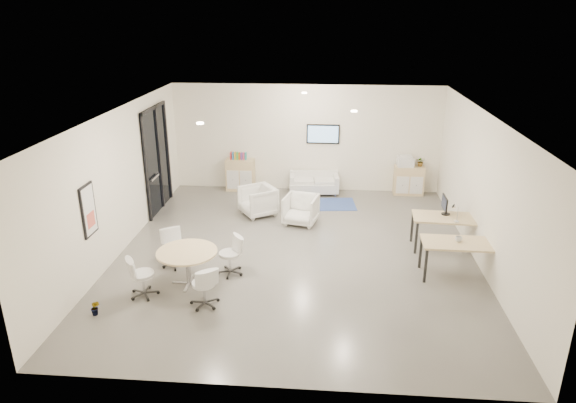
# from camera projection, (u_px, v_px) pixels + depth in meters

# --- Properties ---
(room_shell) EXTENTS (9.60, 10.60, 4.80)m
(room_shell) POSITION_uv_depth(u_px,v_px,m) (296.00, 187.00, 11.20)
(room_shell) COLOR #605E58
(room_shell) RESTS_ON ground
(glass_door) EXTENTS (0.09, 1.90, 2.85)m
(glass_door) POSITION_uv_depth(u_px,v_px,m) (157.00, 156.00, 13.87)
(glass_door) COLOR black
(glass_door) RESTS_ON room_shell
(artwork) EXTENTS (0.05, 0.54, 1.04)m
(artwork) POSITION_uv_depth(u_px,v_px,m) (89.00, 210.00, 10.02)
(artwork) COLOR black
(artwork) RESTS_ON room_shell
(wall_tv) EXTENTS (0.98, 0.06, 0.58)m
(wall_tv) POSITION_uv_depth(u_px,v_px,m) (323.00, 134.00, 15.27)
(wall_tv) COLOR black
(wall_tv) RESTS_ON room_shell
(ceiling_spots) EXTENTS (3.14, 4.14, 0.03)m
(ceiling_spots) POSITION_uv_depth(u_px,v_px,m) (290.00, 107.00, 11.44)
(ceiling_spots) COLOR #FFEAC6
(ceiling_spots) RESTS_ON room_shell
(sideboard_left) EXTENTS (0.86, 0.45, 0.97)m
(sideboard_left) POSITION_uv_depth(u_px,v_px,m) (240.00, 175.00, 15.71)
(sideboard_left) COLOR tan
(sideboard_left) RESTS_ON room_shell
(sideboard_right) EXTENTS (0.87, 0.42, 0.87)m
(sideboard_right) POSITION_uv_depth(u_px,v_px,m) (409.00, 180.00, 15.35)
(sideboard_right) COLOR tan
(sideboard_right) RESTS_ON room_shell
(books) EXTENTS (0.50, 0.14, 0.22)m
(books) POSITION_uv_depth(u_px,v_px,m) (238.00, 156.00, 15.51)
(books) COLOR red
(books) RESTS_ON sideboard_left
(printer) EXTENTS (0.49, 0.42, 0.33)m
(printer) POSITION_uv_depth(u_px,v_px,m) (405.00, 161.00, 15.16)
(printer) COLOR white
(printer) RESTS_ON sideboard_right
(loveseat) EXTENTS (1.51, 0.84, 0.55)m
(loveseat) POSITION_uv_depth(u_px,v_px,m) (314.00, 184.00, 15.49)
(loveseat) COLOR white
(loveseat) RESTS_ON room_shell
(blue_rug) EXTENTS (1.65, 1.19, 0.01)m
(blue_rug) POSITION_uv_depth(u_px,v_px,m) (328.00, 204.00, 14.67)
(blue_rug) COLOR #324E9A
(blue_rug) RESTS_ON room_shell
(armchair_left) EXTENTS (1.13, 1.14, 0.87)m
(armchair_left) POSITION_uv_depth(u_px,v_px,m) (258.00, 200.00, 13.79)
(armchair_left) COLOR white
(armchair_left) RESTS_ON room_shell
(armchair_right) EXTENTS (0.95, 0.92, 0.83)m
(armchair_right) POSITION_uv_depth(u_px,v_px,m) (301.00, 208.00, 13.24)
(armchair_right) COLOR white
(armchair_right) RESTS_ON room_shell
(desk_rear) EXTENTS (1.56, 0.85, 0.79)m
(desk_rear) POSITION_uv_depth(u_px,v_px,m) (446.00, 220.00, 11.73)
(desk_rear) COLOR tan
(desk_rear) RESTS_ON room_shell
(desk_front) EXTENTS (1.50, 0.77, 0.77)m
(desk_front) POSITION_uv_depth(u_px,v_px,m) (459.00, 246.00, 10.49)
(desk_front) COLOR tan
(desk_front) RESTS_ON room_shell
(monitor) EXTENTS (0.20, 0.50, 0.44)m
(monitor) POSITION_uv_depth(u_px,v_px,m) (445.00, 205.00, 11.77)
(monitor) COLOR black
(monitor) RESTS_ON desk_rear
(round_table) EXTENTS (1.21, 1.21, 0.74)m
(round_table) POSITION_uv_depth(u_px,v_px,m) (187.00, 255.00, 10.20)
(round_table) COLOR tan
(round_table) RESTS_ON room_shell
(meeting_chairs) EXTENTS (2.31, 2.31, 0.82)m
(meeting_chairs) POSITION_uv_depth(u_px,v_px,m) (188.00, 266.00, 10.28)
(meeting_chairs) COLOR white
(meeting_chairs) RESTS_ON room_shell
(plant_cabinet) EXTENTS (0.31, 0.34, 0.23)m
(plant_cabinet) POSITION_uv_depth(u_px,v_px,m) (421.00, 163.00, 15.16)
(plant_cabinet) COLOR #3F7F3F
(plant_cabinet) RESTS_ON sideboard_right
(plant_floor) EXTENTS (0.18, 0.31, 0.14)m
(plant_floor) POSITION_uv_depth(u_px,v_px,m) (96.00, 312.00, 9.34)
(plant_floor) COLOR #3F7F3F
(plant_floor) RESTS_ON room_shell
(cup) EXTENTS (0.16, 0.14, 0.14)m
(cup) POSITION_uv_depth(u_px,v_px,m) (459.00, 238.00, 10.47)
(cup) COLOR white
(cup) RESTS_ON desk_front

